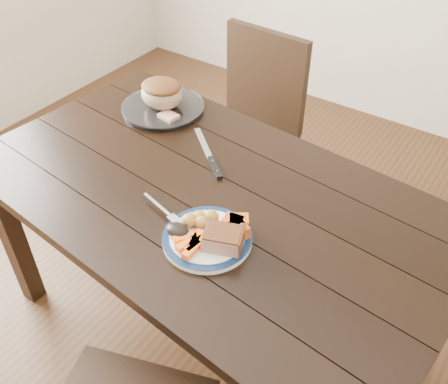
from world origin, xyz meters
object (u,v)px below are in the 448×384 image
Objects in this scene: dining_table at (208,213)px; dinner_plate at (207,239)px; chair_far at (250,122)px; fork at (164,211)px; carving_knife at (212,161)px; pork_slice at (223,239)px; serving_platter at (163,109)px; roast_joint at (162,94)px.

dinner_plate reaches higher than dining_table.
dining_table is 1.80× the size of chair_far.
fork is 0.30m from carving_knife.
dining_table is 9.50× the size of fork.
chair_far is at bearing 114.93° from dinner_plate.
fork reaches higher than dining_table.
chair_far is 1.07m from pork_slice.
pork_slice is (0.06, -0.00, 0.04)m from dinner_plate.
dining_table is 6.45× the size of dinner_plate.
dinner_plate is 2.48× the size of pork_slice.
dinner_plate is at bearing 10.49° from fork.
serving_platter is 0.62m from fork.
roast_joint is at bearing 142.20° from pork_slice.
chair_far is 3.57× the size of carving_knife.
carving_knife is at bearing 113.05° from chair_far.
dining_table is 5.26× the size of serving_platter.
chair_far is at bearing 111.81° from dining_table.
carving_knife is at bearing -25.27° from serving_platter.
fork reaches higher than serving_platter.
roast_joint reaches higher than fork.
dining_table is at bearing 135.96° from pork_slice.
serving_platter reaches higher than dinner_plate.
carving_knife is (-0.27, 0.32, -0.04)m from pork_slice.
dinner_plate is 1.47× the size of fork.
pork_slice reaches higher than dining_table.
serving_platter is at bearing 142.20° from pork_slice.
roast_joint is (-0.63, 0.49, 0.03)m from pork_slice.
roast_joint is at bearing 145.22° from dining_table.
roast_joint is (-0.44, 0.31, 0.16)m from dining_table.
pork_slice reaches higher than dinner_plate.
chair_far is 1.04m from dinner_plate.
fork is (-0.23, 0.02, -0.02)m from pork_slice.
serving_platter is at bearing 139.78° from dinner_plate.
dining_table is at bearing 115.02° from chair_far.
pork_slice is 0.59× the size of fork.
fork is (0.40, -0.47, 0.01)m from serving_platter.
pork_slice reaches higher than serving_platter.
carving_knife is (-0.21, 0.31, -0.00)m from dinner_plate.
chair_far reaches higher than dinner_plate.
carving_knife is at bearing 111.43° from fork.
dinner_plate is at bearing 118.14° from chair_far.
fork reaches higher than dinner_plate.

